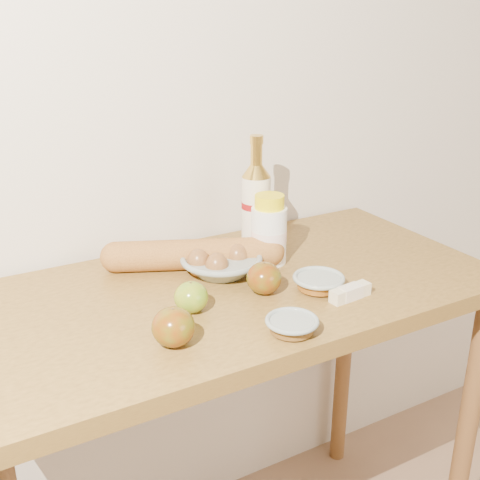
% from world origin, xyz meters
% --- Properties ---
extents(back_wall, '(3.50, 0.02, 2.60)m').
position_xyz_m(back_wall, '(0.00, 1.51, 1.30)').
color(back_wall, beige).
rests_on(back_wall, ground).
extents(table, '(1.20, 0.60, 0.90)m').
position_xyz_m(table, '(0.00, 1.18, 0.78)').
color(table, olive).
rests_on(table, ground).
extents(bourbon_bottle, '(0.09, 0.09, 0.30)m').
position_xyz_m(bourbon_bottle, '(0.15, 1.34, 1.02)').
color(bourbon_bottle, '#EDE2C9').
rests_on(bourbon_bottle, table).
extents(cream_bottle, '(0.11, 0.11, 0.17)m').
position_xyz_m(cream_bottle, '(0.14, 1.26, 0.98)').
color(cream_bottle, white).
rests_on(cream_bottle, table).
extents(egg_bowl, '(0.25, 0.25, 0.07)m').
position_xyz_m(egg_bowl, '(0.01, 1.26, 0.93)').
color(egg_bowl, gray).
rests_on(egg_bowl, table).
extents(baguette, '(0.43, 0.24, 0.07)m').
position_xyz_m(baguette, '(-0.04, 1.31, 0.94)').
color(baguette, '#BD7E39').
rests_on(baguette, table).
extents(apple_yellowgreen, '(0.09, 0.09, 0.06)m').
position_xyz_m(apple_yellowgreen, '(-0.13, 1.12, 0.93)').
color(apple_yellowgreen, '#A09B20').
rests_on(apple_yellowgreen, table).
extents(apple_redgreen_front, '(0.09, 0.09, 0.07)m').
position_xyz_m(apple_redgreen_front, '(-0.22, 1.01, 0.94)').
color(apple_redgreen_front, '#951608').
rests_on(apple_redgreen_front, table).
extents(apple_redgreen_right, '(0.09, 0.09, 0.07)m').
position_xyz_m(apple_redgreen_right, '(0.04, 1.12, 0.94)').
color(apple_redgreen_right, '#921008').
rests_on(apple_redgreen_right, table).
extents(sugar_bowl, '(0.13, 0.13, 0.03)m').
position_xyz_m(sugar_bowl, '(-0.00, 0.94, 0.92)').
color(sugar_bowl, gray).
rests_on(sugar_bowl, table).
extents(syrup_bowl, '(0.15, 0.15, 0.03)m').
position_xyz_m(syrup_bowl, '(0.15, 1.07, 0.92)').
color(syrup_bowl, '#97A49E').
rests_on(syrup_bowl, table).
extents(butter_stick, '(0.10, 0.04, 0.03)m').
position_xyz_m(butter_stick, '(0.19, 1.00, 0.91)').
color(butter_stick, beige).
rests_on(butter_stick, table).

